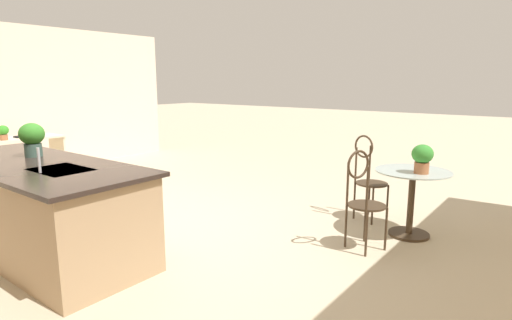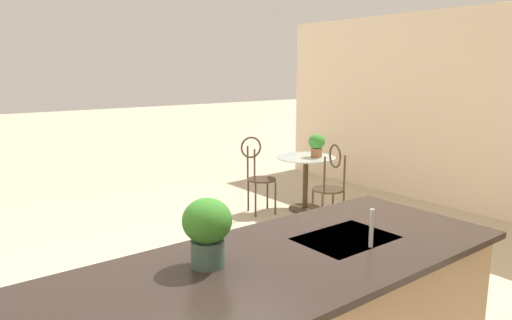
{
  "view_description": "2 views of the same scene",
  "coord_description": "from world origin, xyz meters",
  "views": [
    {
      "loc": [
        -3.83,
        2.66,
        1.7
      ],
      "look_at": [
        -1.26,
        -0.7,
        0.89
      ],
      "focal_mm": 29.07,
      "sensor_mm": 36.0,
      "label": 1
    },
    {
      "loc": [
        1.74,
        2.57,
        1.89
      ],
      "look_at": [
        -0.64,
        -0.52,
        1.13
      ],
      "focal_mm": 32.49,
      "sensor_mm": 36.0,
      "label": 2
    }
  ],
  "objects": [
    {
      "name": "potted_plant_counter_near",
      "position": [
        0.6,
        0.69,
        1.12
      ],
      "size": [
        0.25,
        0.25,
        0.35
      ],
      "color": "#385147",
      "rests_on": "kitchen_island"
    },
    {
      "name": "chair_near_window",
      "position": [
        -2.26,
        -1.16,
        0.57
      ],
      "size": [
        0.49,
        0.52,
        1.04
      ],
      "color": "#3D2D1E",
      "rests_on": "ground"
    },
    {
      "name": "bistro_table",
      "position": [
        -2.52,
        -1.86,
        0.45
      ],
      "size": [
        0.8,
        0.8,
        0.74
      ],
      "color": "#3D2D1E",
      "rests_on": "ground"
    },
    {
      "name": "sink_faucet",
      "position": [
        -0.25,
        1.03,
        1.03
      ],
      "size": [
        0.02,
        0.02,
        0.22
      ],
      "primitive_type": "cylinder",
      "color": "#B2B5BA",
      "rests_on": "kitchen_island"
    },
    {
      "name": "potted_plant_on_table",
      "position": [
        -2.63,
        -1.77,
        0.92
      ],
      "size": [
        0.22,
        0.22,
        0.31
      ],
      "color": "#9E603D",
      "rests_on": "bistro_table"
    },
    {
      "name": "chair_by_island",
      "position": [
        -1.91,
        -2.13,
        0.57
      ],
      "size": [
        0.52,
        0.47,
        1.04
      ],
      "color": "#3D2D1E",
      "rests_on": "ground"
    }
  ]
}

